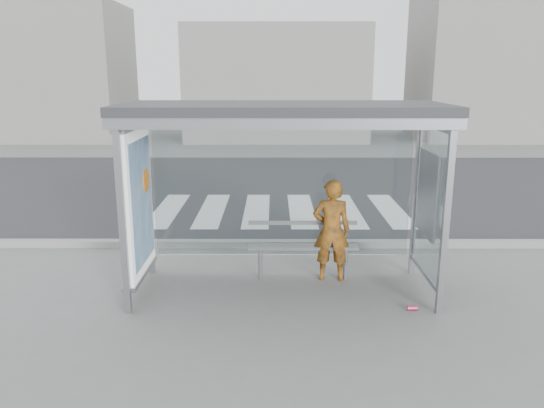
{
  "coord_description": "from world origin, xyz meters",
  "views": [
    {
      "loc": [
        -0.13,
        -6.99,
        3.02
      ],
      "look_at": [
        -0.15,
        0.2,
        1.22
      ],
      "focal_mm": 35.0,
      "sensor_mm": 36.0,
      "label": 1
    }
  ],
  "objects_px": {
    "person": "(331,230)",
    "bench": "(303,246)",
    "bus_shelter": "(255,151)",
    "soda_can": "(412,308)"
  },
  "relations": [
    {
      "from": "bench",
      "to": "soda_can",
      "type": "relative_size",
      "value": 13.19
    },
    {
      "from": "bench",
      "to": "soda_can",
      "type": "distance_m",
      "value": 1.83
    },
    {
      "from": "person",
      "to": "soda_can",
      "type": "bearing_deg",
      "value": 134.14
    },
    {
      "from": "bus_shelter",
      "to": "bench",
      "type": "xyz_separation_m",
      "value": [
        0.68,
        0.44,
        -1.48
      ]
    },
    {
      "from": "person",
      "to": "bench",
      "type": "bearing_deg",
      "value": -3.66
    },
    {
      "from": "bus_shelter",
      "to": "bench",
      "type": "distance_m",
      "value": 1.69
    },
    {
      "from": "bench",
      "to": "soda_can",
      "type": "bearing_deg",
      "value": -39.65
    },
    {
      "from": "person",
      "to": "soda_can",
      "type": "relative_size",
      "value": 12.3
    },
    {
      "from": "person",
      "to": "bench",
      "type": "xyz_separation_m",
      "value": [
        -0.41,
        0.05,
        -0.26
      ]
    },
    {
      "from": "bus_shelter",
      "to": "bench",
      "type": "height_order",
      "value": "bus_shelter"
    }
  ]
}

